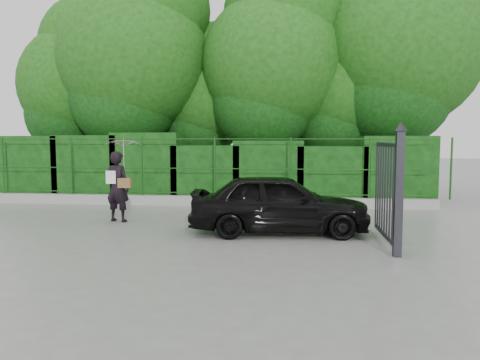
# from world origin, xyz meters

# --- Properties ---
(ground) EXTENTS (80.00, 80.00, 0.00)m
(ground) POSITION_xyz_m (0.00, 0.00, 0.00)
(ground) COLOR gray
(kerb) EXTENTS (14.00, 0.25, 0.30)m
(kerb) POSITION_xyz_m (0.00, 4.50, 0.15)
(kerb) COLOR #9E9E99
(kerb) RESTS_ON ground
(fence) EXTENTS (14.13, 0.06, 1.80)m
(fence) POSITION_xyz_m (0.22, 4.50, 1.20)
(fence) COLOR #164613
(fence) RESTS_ON kerb
(hedge) EXTENTS (14.20, 1.20, 2.25)m
(hedge) POSITION_xyz_m (-0.13, 5.50, 1.03)
(hedge) COLOR black
(hedge) RESTS_ON ground
(trees) EXTENTS (17.10, 6.15, 8.08)m
(trees) POSITION_xyz_m (1.14, 7.74, 4.62)
(trees) COLOR black
(trees) RESTS_ON ground
(gate) EXTENTS (0.22, 2.33, 2.36)m
(gate) POSITION_xyz_m (4.60, -0.72, 1.19)
(gate) COLOR black
(gate) RESTS_ON ground
(woman) EXTENTS (0.96, 0.93, 2.08)m
(woman) POSITION_xyz_m (-1.47, 1.62, 1.34)
(woman) COLOR black
(woman) RESTS_ON ground
(car) EXTENTS (3.99, 1.85, 1.32)m
(car) POSITION_xyz_m (2.47, 0.63, 0.66)
(car) COLOR black
(car) RESTS_ON ground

